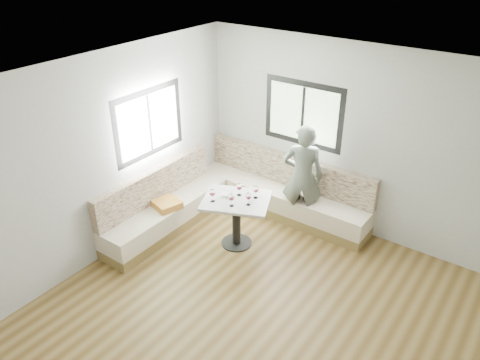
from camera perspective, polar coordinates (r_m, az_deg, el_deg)
name	(u,v)px	position (r m, az deg, el deg)	size (l,w,h in m)	color
room	(259,218)	(4.91, 2.29, -4.62)	(5.01, 5.01, 2.81)	brown
banquette	(232,201)	(7.29, -0.97, -2.52)	(2.90, 2.80, 0.95)	olive
table	(236,211)	(6.60, -0.44, -3.76)	(1.12, 1.02, 0.75)	black
person	(302,177)	(6.97, 7.62, 0.38)	(0.61, 0.40, 1.66)	#5B635A
olive_ramekin	(226,195)	(6.56, -1.71, -1.85)	(0.11, 0.11, 0.04)	white
wine_glass_a	(212,193)	(6.40, -3.39, -1.60)	(0.09, 0.09, 0.19)	white
wine_glass_b	(231,197)	(6.28, -1.05, -2.14)	(0.09, 0.09, 0.19)	white
wine_glass_c	(248,196)	(6.31, 1.04, -2.02)	(0.09, 0.09, 0.19)	white
wine_glass_d	(239,187)	(6.53, -0.11, -0.85)	(0.09, 0.09, 0.19)	white
wine_glass_e	(256,190)	(6.47, 1.93, -1.17)	(0.09, 0.09, 0.19)	white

